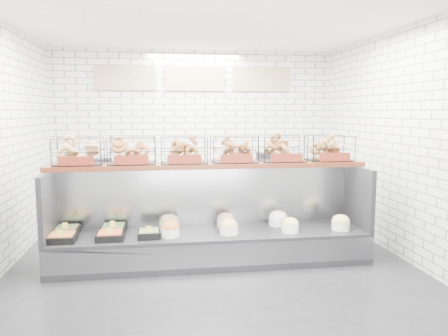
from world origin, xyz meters
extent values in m
plane|color=black|center=(0.00, 0.00, 0.00)|extent=(5.50, 5.50, 0.00)
cube|color=white|center=(0.00, 2.75, 1.50)|extent=(5.00, 0.02, 3.00)
cube|color=white|center=(2.50, 0.00, 1.50)|extent=(0.02, 5.50, 3.00)
cube|color=white|center=(0.00, 0.00, 3.00)|extent=(5.00, 5.50, 0.02)
cube|color=#CBB88D|center=(-1.20, 2.72, 2.50)|extent=(1.05, 0.03, 0.42)
cube|color=#CBB88D|center=(0.00, 2.72, 2.50)|extent=(1.05, 0.03, 0.42)
cube|color=#CBB88D|center=(1.20, 2.72, 2.50)|extent=(1.05, 0.03, 0.42)
cube|color=black|center=(0.00, 0.30, 0.20)|extent=(4.00, 0.90, 0.40)
cube|color=#93969B|center=(0.00, -0.14, 0.22)|extent=(4.00, 0.03, 0.28)
cube|color=#93969B|center=(0.00, 0.71, 0.80)|extent=(4.00, 0.08, 0.80)
cube|color=black|center=(-1.97, 0.30, 0.80)|extent=(0.06, 0.90, 0.80)
cube|color=black|center=(1.97, 0.30, 0.80)|extent=(0.06, 0.90, 0.80)
cube|color=black|center=(-1.80, 0.11, 0.44)|extent=(0.32, 0.32, 0.08)
cube|color=orange|center=(-1.80, 0.11, 0.48)|extent=(0.27, 0.27, 0.04)
cube|color=#F6EF55|center=(-1.80, 0.00, 0.53)|extent=(0.06, 0.01, 0.08)
cube|color=black|center=(-1.81, 0.44, 0.44)|extent=(0.29, 0.29, 0.08)
cube|color=#80964C|center=(-1.81, 0.44, 0.48)|extent=(0.25, 0.25, 0.04)
cube|color=#F6EF55|center=(-1.81, 0.33, 0.53)|extent=(0.06, 0.01, 0.08)
cube|color=black|center=(-1.24, 0.12, 0.44)|extent=(0.32, 0.32, 0.08)
cube|color=#DC572E|center=(-1.24, 0.12, 0.48)|extent=(0.27, 0.27, 0.04)
cube|color=#F6EF55|center=(-1.24, 0.00, 0.53)|extent=(0.06, 0.01, 0.08)
cube|color=black|center=(-1.24, 0.44, 0.44)|extent=(0.31, 0.31, 0.08)
cube|color=#72984D|center=(-1.24, 0.44, 0.48)|extent=(0.26, 0.26, 0.04)
cube|color=#F6EF55|center=(-1.24, 0.33, 0.53)|extent=(0.06, 0.01, 0.08)
cube|color=black|center=(-0.79, 0.12, 0.44)|extent=(0.27, 0.27, 0.08)
cube|color=olive|center=(-0.79, 0.12, 0.48)|extent=(0.23, 0.23, 0.04)
cube|color=#F6EF55|center=(-0.79, 0.03, 0.53)|extent=(0.06, 0.01, 0.08)
cylinder|color=white|center=(-0.53, 0.13, 0.46)|extent=(0.24, 0.24, 0.11)
ellipsoid|color=#C06928|center=(-0.53, 0.13, 0.52)|extent=(0.23, 0.23, 0.16)
cylinder|color=white|center=(-0.53, 0.46, 0.46)|extent=(0.26, 0.26, 0.11)
ellipsoid|color=tan|center=(-0.53, 0.46, 0.52)|extent=(0.25, 0.25, 0.18)
cylinder|color=white|center=(0.20, 0.13, 0.46)|extent=(0.23, 0.23, 0.11)
ellipsoid|color=#DCBD70|center=(0.20, 0.13, 0.52)|extent=(0.23, 0.23, 0.16)
cylinder|color=white|center=(0.22, 0.47, 0.46)|extent=(0.24, 0.24, 0.11)
ellipsoid|color=tan|center=(0.22, 0.47, 0.52)|extent=(0.24, 0.24, 0.17)
cylinder|color=white|center=(0.99, 0.10, 0.46)|extent=(0.22, 0.22, 0.11)
ellipsoid|color=#EEDE7A|center=(0.99, 0.10, 0.52)|extent=(0.21, 0.21, 0.15)
cylinder|color=white|center=(0.92, 0.46, 0.46)|extent=(0.25, 0.25, 0.11)
ellipsoid|color=white|center=(0.92, 0.46, 0.52)|extent=(0.25, 0.25, 0.17)
cylinder|color=white|center=(1.67, 0.13, 0.46)|extent=(0.24, 0.24, 0.11)
ellipsoid|color=#F3DA7C|center=(1.67, 0.13, 0.52)|extent=(0.23, 0.23, 0.16)
cube|color=#4A1D0F|center=(0.00, 0.52, 1.23)|extent=(4.10, 0.50, 0.06)
cube|color=black|center=(-1.64, 0.52, 1.43)|extent=(0.60, 0.38, 0.34)
cube|color=maroon|center=(-1.64, 0.32, 1.33)|extent=(0.42, 0.02, 0.11)
cube|color=black|center=(-0.99, 0.52, 1.43)|extent=(0.60, 0.38, 0.34)
cube|color=maroon|center=(-0.99, 0.32, 1.33)|extent=(0.42, 0.02, 0.11)
cube|color=black|center=(-0.33, 0.52, 1.43)|extent=(0.60, 0.38, 0.34)
cube|color=maroon|center=(-0.33, 0.32, 1.33)|extent=(0.42, 0.02, 0.11)
cube|color=black|center=(0.33, 0.52, 1.43)|extent=(0.60, 0.38, 0.34)
cube|color=maroon|center=(0.33, 0.32, 1.33)|extent=(0.42, 0.02, 0.11)
cube|color=black|center=(0.99, 0.52, 1.43)|extent=(0.60, 0.38, 0.34)
cube|color=maroon|center=(0.99, 0.32, 1.33)|extent=(0.42, 0.02, 0.11)
cube|color=black|center=(1.64, 0.52, 1.43)|extent=(0.60, 0.38, 0.34)
cube|color=maroon|center=(1.64, 0.32, 1.33)|extent=(0.42, 0.02, 0.11)
cube|color=#93969B|center=(0.00, 2.43, 0.45)|extent=(4.00, 0.60, 0.90)
cube|color=black|center=(-1.65, 2.39, 1.02)|extent=(0.40, 0.30, 0.24)
cube|color=silver|center=(-0.53, 2.41, 0.99)|extent=(0.35, 0.28, 0.18)
cylinder|color=#BA6E2E|center=(0.35, 2.38, 1.01)|extent=(0.09, 0.09, 0.22)
cube|color=black|center=(1.22, 2.38, 1.05)|extent=(0.30, 0.30, 0.30)
camera|label=1|loc=(-0.64, -5.12, 1.92)|focal=35.00mm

